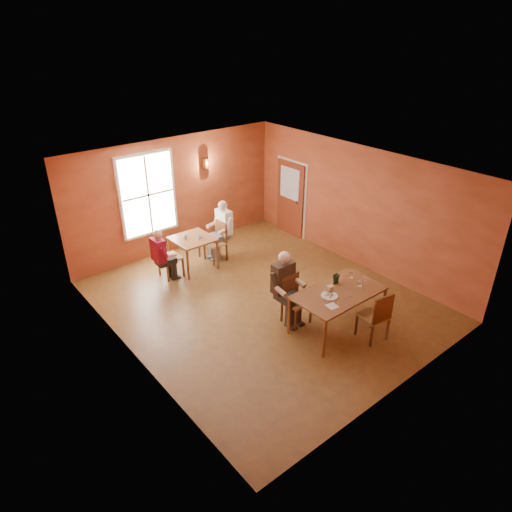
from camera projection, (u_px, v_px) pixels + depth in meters
ground at (262, 301)px, 10.12m from camera, size 6.00×7.00×0.01m
wall_back at (176, 195)px, 11.83m from camera, size 6.00×0.04×3.00m
wall_front at (407, 316)px, 7.01m from camera, size 6.00×0.04×3.00m
wall_left at (127, 288)px, 7.74m from camera, size 0.04×7.00×3.00m
wall_right at (357, 207)px, 11.10m from camera, size 0.04×7.00×3.00m
ceiling at (263, 170)px, 8.73m from camera, size 6.00×7.00×0.04m
window at (148, 195)px, 11.25m from camera, size 1.36×0.10×1.96m
door at (290, 199)px, 12.85m from camera, size 0.12×1.04×2.10m
wall_sconce at (206, 163)px, 11.94m from camera, size 0.16×0.16×0.28m
main_table at (337, 310)px, 9.06m from camera, size 1.81×1.02×0.85m
chair_diner_main at (297, 301)px, 9.19m from camera, size 0.46×0.46×1.03m
diner_main at (298, 292)px, 9.06m from camera, size 0.60×0.60×1.49m
chair_empty at (374, 315)px, 8.73m from camera, size 0.53×0.53×1.06m
plate_food at (329, 295)px, 8.71m from camera, size 0.40×0.40×0.04m
sandwich at (330, 290)px, 8.82m from camera, size 0.11×0.11×0.12m
goblet_a at (351, 277)px, 9.18m from camera, size 0.09×0.09×0.21m
goblet_b at (363, 280)px, 9.07m from camera, size 0.09×0.09×0.20m
goblet_c at (359, 285)px, 8.88m from camera, size 0.09×0.09×0.21m
menu_stand at (336, 279)px, 9.10m from camera, size 0.13×0.07×0.21m
knife at (347, 298)px, 8.67m from camera, size 0.22×0.03×0.00m
napkin at (332, 306)px, 8.42m from camera, size 0.23×0.23×0.01m
second_table at (194, 253)px, 11.29m from camera, size 0.93×0.93×0.82m
chair_diner_white at (215, 242)px, 11.60m from camera, size 0.45×0.45×1.02m
diner_white at (216, 234)px, 11.52m from camera, size 0.59×0.59×1.46m
chair_diner_maroon at (170, 257)px, 10.87m from camera, size 0.47×0.47×1.05m
diner_maroon at (169, 252)px, 10.80m from camera, size 0.52×0.52×1.30m
cup_a at (200, 237)px, 11.06m from camera, size 0.16×0.16×0.10m
cup_b at (185, 237)px, 11.05m from camera, size 0.13×0.13×0.10m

